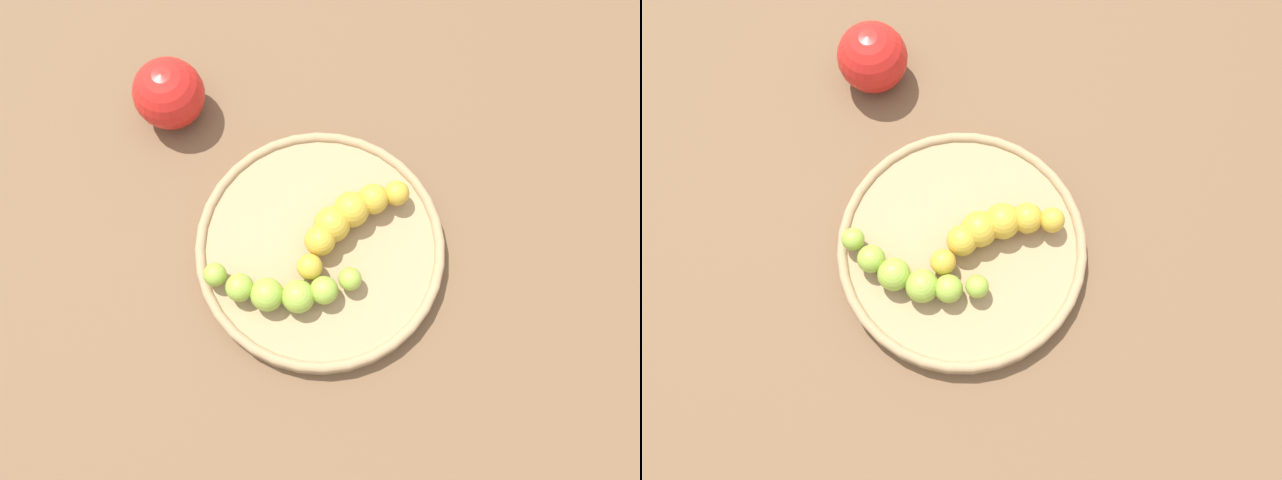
# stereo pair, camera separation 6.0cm
# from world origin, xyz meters

# --- Properties ---
(ground_plane) EXTENTS (2.40, 2.40, 0.00)m
(ground_plane) POSITION_xyz_m (0.00, 0.00, 0.00)
(ground_plane) COLOR brown
(fruit_bowl) EXTENTS (0.24, 0.24, 0.02)m
(fruit_bowl) POSITION_xyz_m (0.00, 0.00, 0.01)
(fruit_bowl) COLOR #A08259
(fruit_bowl) RESTS_ON ground_plane
(banana_spotted) EXTENTS (0.08, 0.12, 0.03)m
(banana_spotted) POSITION_xyz_m (-0.01, -0.03, 0.04)
(banana_spotted) COLOR gold
(banana_spotted) RESTS_ON fruit_bowl
(banana_green) EXTENTS (0.14, 0.07, 0.03)m
(banana_green) POSITION_xyz_m (0.02, 0.06, 0.03)
(banana_green) COLOR #8CAD38
(banana_green) RESTS_ON fruit_bowl
(apple_red) EXTENTS (0.07, 0.07, 0.07)m
(apple_red) POSITION_xyz_m (0.20, -0.09, 0.04)
(apple_red) COLOR red
(apple_red) RESTS_ON ground_plane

